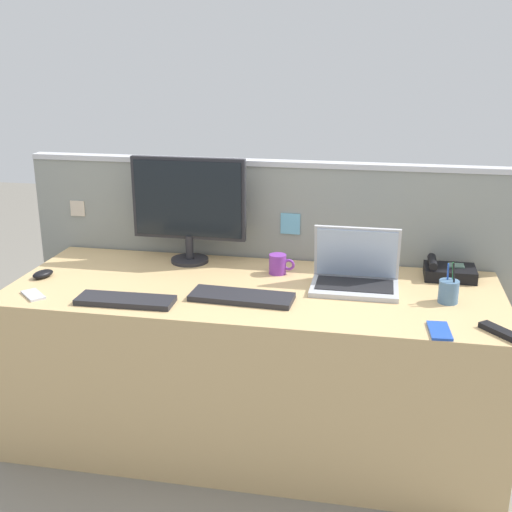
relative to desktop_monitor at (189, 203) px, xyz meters
name	(u,v)px	position (x,y,z in m)	size (l,w,h in m)	color
ground_plane	(254,436)	(0.36, -0.28, -0.99)	(10.00, 10.00, 0.00)	slate
desk	(254,364)	(0.36, -0.28, -0.63)	(2.02, 0.78, 0.71)	tan
cubicle_divider	(271,281)	(0.36, 0.15, -0.40)	(2.33, 0.08, 1.17)	gray
desktop_monitor	(189,203)	(0.00, 0.00, 0.00)	(0.52, 0.17, 0.48)	#232328
laptop	(355,272)	(0.77, -0.20, -0.21)	(0.35, 0.24, 0.25)	#B2B5BC
desk_phone	(448,271)	(1.15, -0.01, -0.25)	(0.21, 0.16, 0.09)	black
keyboard_main	(242,297)	(0.34, -0.43, -0.26)	(0.41, 0.14, 0.02)	#232328
keyboard_spare	(126,300)	(-0.10, -0.55, -0.26)	(0.38, 0.12, 0.02)	#232328
computer_mouse_right_hand	(43,274)	(-0.56, -0.34, -0.26)	(0.06, 0.10, 0.03)	black
pen_cup	(449,291)	(1.13, -0.30, -0.23)	(0.08, 0.08, 0.17)	#4C7093
cell_phone_silver_slab	(33,295)	(-0.49, -0.55, -0.27)	(0.06, 0.13, 0.01)	#B7BAC1
cell_phone_blue_case	(439,331)	(1.08, -0.59, -0.27)	(0.07, 0.15, 0.01)	blue
tv_remote	(501,332)	(1.29, -0.58, -0.26)	(0.04, 0.17, 0.02)	black
coffee_mug	(278,264)	(0.43, -0.09, -0.23)	(0.11, 0.07, 0.09)	purple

